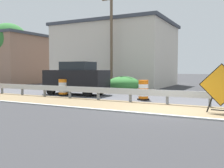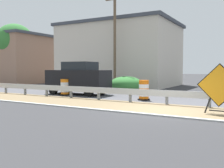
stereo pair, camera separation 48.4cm
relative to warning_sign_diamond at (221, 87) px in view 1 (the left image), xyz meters
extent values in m
plane|color=#333335|center=(-0.25, 2.20, -1.06)|extent=(160.00, 160.00, 0.00)
cube|color=#7F6B4C|center=(0.19, 2.20, -1.06)|extent=(3.28, 120.00, 0.01)
cube|color=#4C4C51|center=(5.45, 2.20, -1.06)|extent=(7.24, 120.00, 0.00)
cube|color=#ADADA8|center=(-1.55, 2.20, -1.06)|extent=(0.20, 120.00, 0.11)
cube|color=#ADB2B7|center=(1.58, 1.59, -0.51)|extent=(0.08, 44.27, 0.32)
cube|color=slate|center=(1.66, 0.58, -0.71)|extent=(0.12, 0.12, 0.70)
cube|color=slate|center=(1.66, 2.59, -0.71)|extent=(0.12, 0.12, 0.70)
cube|color=slate|center=(1.66, 4.61, -0.71)|extent=(0.12, 0.12, 0.70)
cube|color=slate|center=(1.66, 6.62, -0.71)|extent=(0.12, 0.12, 0.70)
cube|color=slate|center=(1.66, 8.63, -0.71)|extent=(0.12, 0.12, 0.70)
cube|color=slate|center=(1.66, 10.64, -0.71)|extent=(0.12, 0.12, 0.70)
cube|color=slate|center=(1.66, 12.66, -0.71)|extent=(0.12, 0.12, 0.70)
cube|color=slate|center=(1.66, 14.67, -0.71)|extent=(0.12, 0.12, 0.70)
cube|color=black|center=(0.03, 0.35, -0.54)|extent=(0.07, 0.39, 1.06)
cube|color=black|center=(0.01, 0.00, -0.94)|extent=(0.08, 0.72, 0.04)
cube|color=orange|center=(-0.01, 0.00, 0.07)|extent=(0.13, 1.61, 1.61)
cube|color=black|center=(0.01, 0.00, 0.07)|extent=(0.11, 1.70, 1.70)
cylinder|color=orange|center=(2.67, 4.25, -0.95)|extent=(0.55, 0.55, 0.23)
cylinder|color=white|center=(2.67, 4.25, -0.72)|extent=(0.55, 0.55, 0.23)
cylinder|color=orange|center=(2.67, 4.25, -0.49)|extent=(0.55, 0.55, 0.23)
cylinder|color=white|center=(2.67, 4.25, -0.27)|extent=(0.55, 0.55, 0.23)
cylinder|color=orange|center=(2.67, 4.25, -0.04)|extent=(0.55, 0.55, 0.23)
cylinder|color=black|center=(2.67, 4.25, -1.02)|extent=(0.69, 0.69, 0.08)
cylinder|color=orange|center=(2.57, 9.86, -0.95)|extent=(0.60, 0.60, 0.22)
cylinder|color=white|center=(2.57, 9.86, -0.73)|extent=(0.60, 0.60, 0.22)
cylinder|color=orange|center=(2.57, 9.86, -0.52)|extent=(0.60, 0.60, 0.22)
cylinder|color=white|center=(2.57, 9.86, -0.30)|extent=(0.60, 0.60, 0.22)
cylinder|color=orange|center=(2.57, 9.86, -0.08)|extent=(0.60, 0.60, 0.22)
cylinder|color=black|center=(2.57, 9.86, -1.02)|extent=(0.75, 0.75, 0.08)
cube|color=black|center=(3.45, 9.44, -0.06)|extent=(1.91, 4.45, 1.36)
cube|color=black|center=(3.45, 9.27, 0.90)|extent=(1.66, 2.07, 0.56)
cylinder|color=black|center=(2.51, 10.87, -0.74)|extent=(0.24, 0.65, 0.64)
cylinder|color=black|center=(4.29, 10.92, -0.74)|extent=(0.24, 0.65, 0.64)
cylinder|color=black|center=(2.60, 7.97, -0.74)|extent=(0.24, 0.65, 0.64)
cylinder|color=black|center=(4.38, 8.02, -0.74)|extent=(0.24, 0.65, 0.64)
cube|color=beige|center=(13.69, 11.54, 2.04)|extent=(8.27, 11.33, 6.20)
cube|color=#3D424C|center=(13.69, 11.54, 5.29)|extent=(8.60, 11.78, 0.30)
cube|color=#93705B|center=(11.70, 27.23, 1.79)|extent=(7.06, 11.79, 5.71)
cube|color=#3D424C|center=(11.70, 27.23, 4.80)|extent=(7.35, 12.26, 0.30)
cylinder|color=brown|center=(8.85, 9.54, 3.07)|extent=(0.24, 0.24, 8.26)
ellipsoid|color=#337533|center=(6.61, 7.32, -0.46)|extent=(2.46, 2.46, 1.20)
cylinder|color=#4C3D2D|center=(9.87, 23.52, 0.63)|extent=(0.36, 0.36, 3.38)
ellipsoid|color=#337533|center=(9.87, 23.52, 4.03)|extent=(4.28, 4.28, 3.85)
camera|label=1|loc=(-10.84, -0.81, 0.70)|focal=40.79mm
camera|label=2|loc=(-10.61, -1.24, 0.70)|focal=40.79mm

